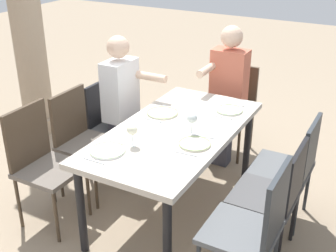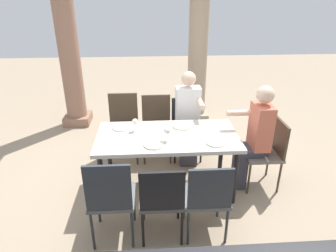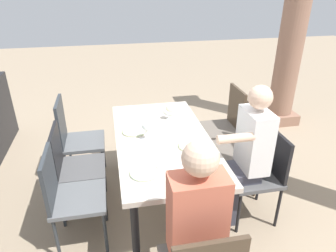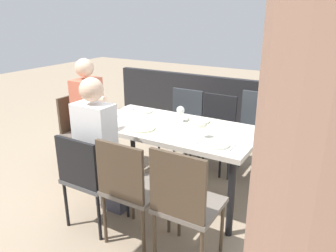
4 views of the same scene
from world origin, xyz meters
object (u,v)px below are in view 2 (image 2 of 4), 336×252
Objects in this scene: diner_man_white at (254,135)px; stone_column_near at (68,48)px; chair_west_south at (111,196)px; stone_column_centre at (198,49)px; diner_woman_green at (188,116)px; plate_0 at (122,127)px; chair_west_north at (124,123)px; plate_1 at (154,145)px; chair_mid_north at (156,123)px; chair_east_south at (207,195)px; plate_2 at (183,126)px; chair_mid_south at (162,197)px; wine_glass_1 at (167,131)px; wine_glass_0 at (135,122)px; chair_head_east at (268,149)px; dining_table at (167,141)px; chair_east_north at (186,124)px; plate_3 at (216,142)px.

stone_column_near is (-2.62, 2.14, 0.69)m from diner_man_white.
chair_west_south is 3.35m from stone_column_centre.
plate_0 is (-0.89, -0.43, 0.06)m from diner_woman_green.
chair_west_north is 0.72× the size of diner_man_white.
plate_1 is (-0.50, -0.92, 0.06)m from diner_woman_green.
chair_mid_north is at bearing -121.18° from stone_column_centre.
stone_column_centre reaches higher than chair_west_north.
chair_east_south reaches higher than plate_0.
chair_mid_north is 0.73m from plate_2.
chair_west_south is 1.09× the size of chair_east_south.
plate_0 is (0.04, -0.61, 0.21)m from chair_west_north.
chair_west_south is 3.83× the size of plate_0.
chair_east_south is 0.31× the size of stone_column_near.
chair_west_south is 0.48m from chair_mid_south.
wine_glass_1 reaches higher than plate_2.
diner_man_white is 0.48× the size of stone_column_centre.
wine_glass_0 is at bearing -59.43° from stone_column_near.
chair_west_south is at bearing -152.59° from diner_man_white.
diner_woman_green is 0.46× the size of stone_column_near.
diner_woman_green reaches higher than chair_mid_north.
chair_east_south is 0.67× the size of diner_woman_green.
chair_east_south is (0.92, 0.00, -0.04)m from chair_west_south.
chair_west_south reaches higher than wine_glass_1.
diner_woman_green is (0.44, -0.18, 0.17)m from chair_mid_north.
chair_mid_north is 1.61m from chair_head_east.
diner_woman_green is 5.15× the size of plate_2.
chair_west_south is 1.10× the size of chair_mid_south.
dining_table is 0.45m from wine_glass_0.
stone_column_centre reaches higher than chair_east_north.
plate_0 is (-0.88, 1.09, 0.25)m from chair_east_south.
plate_0 is 1.50× the size of wine_glass_1.
plate_0 is at bearing 149.11° from wine_glass_0.
chair_east_north is at bearing 130.77° from diner_man_white.
chair_east_north is at bearing -104.68° from stone_column_centre.
chair_west_north reaches higher than chair_mid_north.
chair_west_north is 1.57m from plate_3.
chair_east_north is (0.44, -0.00, -0.03)m from chair_mid_north.
chair_east_north is 5.17× the size of wine_glass_1.
wine_glass_1 is 0.45m from plate_2.
chair_west_south is 3.26m from stone_column_near.
wine_glass_0 is (-1.06, -2.00, -0.49)m from stone_column_centre.
chair_mid_south is 5.23× the size of wine_glass_1.
plate_2 is at bearing -38.12° from chair_west_north.
chair_west_north reaches higher than plate_0.
chair_mid_south is 0.80m from wine_glass_1.
chair_head_east is 0.28m from diner_man_white.
wine_glass_0 is (0.21, -0.71, 0.32)m from chair_west_north.
chair_west_south is at bearing -124.94° from plate_1.
plate_1 is at bearing 129.76° from chair_east_south.
chair_west_north is at bearing 105.83° from chair_mid_south.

